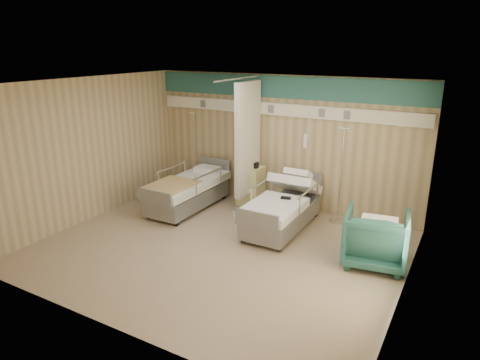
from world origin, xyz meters
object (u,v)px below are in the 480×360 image
(bed_right, at_px, (282,213))
(iv_stand_right, at_px, (339,204))
(bed_left, at_px, (188,194))
(iv_stand_left, at_px, (196,176))
(bedside_cabinet, at_px, (251,186))
(visitor_armchair, at_px, (376,238))

(bed_right, height_order, iv_stand_right, iv_stand_right)
(bed_left, relative_size, iv_stand_left, 1.13)
(bed_right, bearing_deg, bed_left, 180.00)
(bed_right, distance_m, bedside_cabinet, 1.46)
(bed_left, relative_size, visitor_armchair, 2.20)
(bed_left, relative_size, iv_stand_right, 1.14)
(bed_right, height_order, iv_stand_left, iv_stand_left)
(visitor_armchair, distance_m, iv_stand_right, 1.70)
(bed_left, distance_m, iv_stand_left, 1.09)
(iv_stand_left, bearing_deg, bed_left, -63.90)
(visitor_armchair, bearing_deg, bed_right, -24.35)
(bed_left, relative_size, bedside_cabinet, 2.54)
(bed_right, xyz_separation_m, bedside_cabinet, (-1.15, 0.90, 0.11))
(visitor_armchair, bearing_deg, iv_stand_right, -62.15)
(bed_right, relative_size, bed_left, 1.00)
(bedside_cabinet, bearing_deg, iv_stand_right, -1.48)
(iv_stand_right, distance_m, iv_stand_left, 3.52)
(bed_right, relative_size, visitor_armchair, 2.20)
(bed_right, relative_size, bedside_cabinet, 2.54)
(bedside_cabinet, relative_size, iv_stand_left, 0.45)
(visitor_armchair, relative_size, iv_stand_left, 0.52)
(bedside_cabinet, bearing_deg, iv_stand_left, 177.01)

